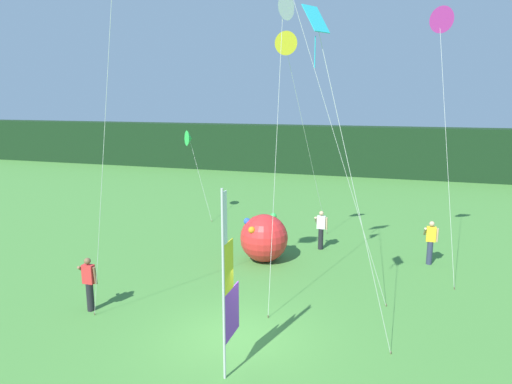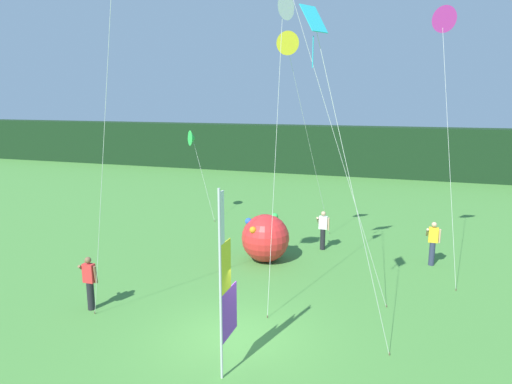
{
  "view_description": "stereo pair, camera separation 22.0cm",
  "coord_description": "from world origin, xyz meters",
  "px_view_note": "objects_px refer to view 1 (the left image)",
  "views": [
    {
      "loc": [
        3.9,
        -10.63,
        6.44
      ],
      "look_at": [
        -0.27,
        2.71,
        3.58
      ],
      "focal_mm": 31.91,
      "sensor_mm": 36.0,
      "label": 1
    },
    {
      "loc": [
        4.11,
        -10.56,
        6.44
      ],
      "look_at": [
        -0.27,
        2.71,
        3.58
      ],
      "focal_mm": 31.91,
      "sensor_mm": 36.0,
      "label": 2
    }
  ],
  "objects_px": {
    "banner_flag": "(228,286)",
    "kite_yellow_delta_6": "(285,44)",
    "person_near_banner": "(89,283)",
    "inflatable_balloon": "(264,238)",
    "kite_white_delta_3": "(283,10)",
    "person_far_left": "(321,229)",
    "person_mid_field": "(431,241)",
    "kite_cyan_diamond_2": "(322,47)",
    "kite_magenta_delta_4": "(440,20)",
    "kite_green_delta_5": "(189,138)"
  },
  "relations": [
    {
      "from": "banner_flag",
      "to": "kite_yellow_delta_6",
      "type": "xyz_separation_m",
      "value": [
        -0.78,
        8.38,
        6.32
      ]
    },
    {
      "from": "kite_white_delta_3",
      "to": "kite_magenta_delta_4",
      "type": "bearing_deg",
      "value": 49.84
    },
    {
      "from": "person_far_left",
      "to": "person_near_banner",
      "type": "bearing_deg",
      "value": -126.08
    },
    {
      "from": "banner_flag",
      "to": "kite_green_delta_5",
      "type": "height_order",
      "value": "kite_green_delta_5"
    },
    {
      "from": "person_mid_field",
      "to": "kite_green_delta_5",
      "type": "relative_size",
      "value": 0.37
    },
    {
      "from": "banner_flag",
      "to": "person_near_banner",
      "type": "distance_m",
      "value": 5.66
    },
    {
      "from": "banner_flag",
      "to": "inflatable_balloon",
      "type": "distance_m",
      "value": 7.8
    },
    {
      "from": "kite_white_delta_3",
      "to": "kite_green_delta_5",
      "type": "height_order",
      "value": "kite_white_delta_3"
    },
    {
      "from": "person_near_banner",
      "to": "person_far_left",
      "type": "relative_size",
      "value": 1.0
    },
    {
      "from": "kite_magenta_delta_4",
      "to": "inflatable_balloon",
      "type": "bearing_deg",
      "value": -163.7
    },
    {
      "from": "person_mid_field",
      "to": "person_near_banner",
      "type": "bearing_deg",
      "value": -144.02
    },
    {
      "from": "kite_green_delta_5",
      "to": "kite_magenta_delta_4",
      "type": "bearing_deg",
      "value": -17.48
    },
    {
      "from": "banner_flag",
      "to": "inflatable_balloon",
      "type": "height_order",
      "value": "banner_flag"
    },
    {
      "from": "kite_green_delta_5",
      "to": "banner_flag",
      "type": "bearing_deg",
      "value": -61.27
    },
    {
      "from": "person_near_banner",
      "to": "inflatable_balloon",
      "type": "relative_size",
      "value": 0.89
    },
    {
      "from": "person_mid_field",
      "to": "inflatable_balloon",
      "type": "bearing_deg",
      "value": -165.9
    },
    {
      "from": "kite_green_delta_5",
      "to": "inflatable_balloon",
      "type": "bearing_deg",
      "value": -43.51
    },
    {
      "from": "person_far_left",
      "to": "kite_yellow_delta_6",
      "type": "distance_m",
      "value": 7.84
    },
    {
      "from": "kite_magenta_delta_4",
      "to": "kite_green_delta_5",
      "type": "height_order",
      "value": "kite_magenta_delta_4"
    },
    {
      "from": "banner_flag",
      "to": "kite_magenta_delta_4",
      "type": "distance_m",
      "value": 12.65
    },
    {
      "from": "inflatable_balloon",
      "to": "kite_white_delta_3",
      "type": "bearing_deg",
      "value": -66.14
    },
    {
      "from": "person_far_left",
      "to": "kite_green_delta_5",
      "type": "xyz_separation_m",
      "value": [
        -7.78,
        3.38,
        3.45
      ]
    },
    {
      "from": "person_mid_field",
      "to": "person_far_left",
      "type": "xyz_separation_m",
      "value": [
        -4.42,
        0.55,
        -0.03
      ]
    },
    {
      "from": "kite_cyan_diamond_2",
      "to": "person_mid_field",
      "type": "bearing_deg",
      "value": 67.04
    },
    {
      "from": "person_far_left",
      "to": "inflatable_balloon",
      "type": "distance_m",
      "value": 2.91
    },
    {
      "from": "person_mid_field",
      "to": "kite_green_delta_5",
      "type": "height_order",
      "value": "kite_green_delta_5"
    },
    {
      "from": "banner_flag",
      "to": "person_near_banner",
      "type": "height_order",
      "value": "banner_flag"
    },
    {
      "from": "banner_flag",
      "to": "person_mid_field",
      "type": "height_order",
      "value": "banner_flag"
    },
    {
      "from": "banner_flag",
      "to": "kite_yellow_delta_6",
      "type": "relative_size",
      "value": 0.51
    },
    {
      "from": "banner_flag",
      "to": "person_near_banner",
      "type": "relative_size",
      "value": 2.66
    },
    {
      "from": "person_near_banner",
      "to": "person_mid_field",
      "type": "distance_m",
      "value": 12.67
    },
    {
      "from": "kite_cyan_diamond_2",
      "to": "kite_magenta_delta_4",
      "type": "bearing_deg",
      "value": 69.31
    },
    {
      "from": "person_mid_field",
      "to": "kite_yellow_delta_6",
      "type": "height_order",
      "value": "kite_yellow_delta_6"
    },
    {
      "from": "kite_magenta_delta_4",
      "to": "kite_yellow_delta_6",
      "type": "xyz_separation_m",
      "value": [
        -5.51,
        -0.98,
        -0.74
      ]
    },
    {
      "from": "inflatable_balloon",
      "to": "kite_white_delta_3",
      "type": "relative_size",
      "value": 0.21
    },
    {
      "from": "person_mid_field",
      "to": "kite_green_delta_5",
      "type": "xyz_separation_m",
      "value": [
        -12.2,
        3.93,
        3.42
      ]
    },
    {
      "from": "inflatable_balloon",
      "to": "kite_cyan_diamond_2",
      "type": "bearing_deg",
      "value": -62.66
    },
    {
      "from": "person_far_left",
      "to": "kite_green_delta_5",
      "type": "height_order",
      "value": "kite_green_delta_5"
    },
    {
      "from": "person_far_left",
      "to": "kite_white_delta_3",
      "type": "bearing_deg",
      "value": -93.72
    },
    {
      "from": "person_mid_field",
      "to": "banner_flag",
      "type": "bearing_deg",
      "value": -118.64
    },
    {
      "from": "kite_yellow_delta_6",
      "to": "kite_cyan_diamond_2",
      "type": "bearing_deg",
      "value": -69.56
    },
    {
      "from": "person_far_left",
      "to": "kite_green_delta_5",
      "type": "distance_m",
      "value": 9.16
    },
    {
      "from": "person_mid_field",
      "to": "kite_green_delta_5",
      "type": "distance_m",
      "value": 13.27
    },
    {
      "from": "person_far_left",
      "to": "kite_magenta_delta_4",
      "type": "xyz_separation_m",
      "value": [
        4.14,
        -0.37,
        8.34
      ]
    },
    {
      "from": "kite_white_delta_3",
      "to": "person_mid_field",
      "type": "bearing_deg",
      "value": 47.13
    },
    {
      "from": "banner_flag",
      "to": "kite_white_delta_3",
      "type": "distance_m",
      "value": 7.85
    },
    {
      "from": "person_near_banner",
      "to": "kite_magenta_delta_4",
      "type": "bearing_deg",
      "value": 37.4
    },
    {
      "from": "kite_cyan_diamond_2",
      "to": "kite_white_delta_3",
      "type": "xyz_separation_m",
      "value": [
        -1.55,
        2.49,
        1.33
      ]
    },
    {
      "from": "person_far_left",
      "to": "kite_yellow_delta_6",
      "type": "xyz_separation_m",
      "value": [
        -1.37,
        -1.35,
        7.6
      ]
    },
    {
      "from": "inflatable_balloon",
      "to": "banner_flag",
      "type": "bearing_deg",
      "value": -79.85
    }
  ]
}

